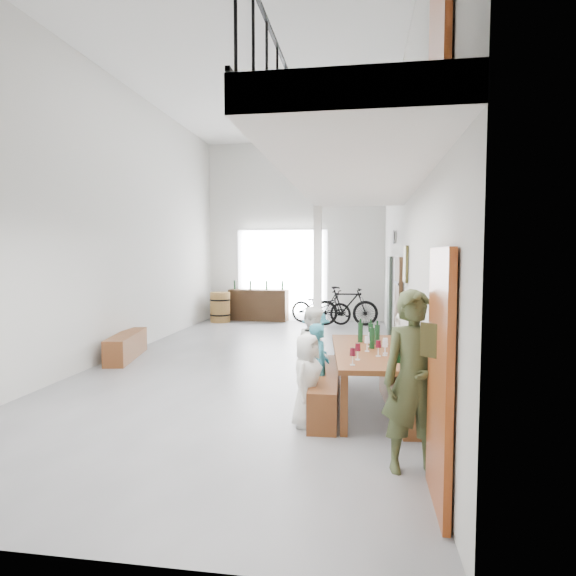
% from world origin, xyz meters
% --- Properties ---
extents(floor, '(12.00, 12.00, 0.00)m').
position_xyz_m(floor, '(0.00, 0.00, 0.00)').
color(floor, slate).
rests_on(floor, ground).
extents(room_walls, '(12.00, 12.00, 12.00)m').
position_xyz_m(room_walls, '(0.00, 0.00, 3.55)').
color(room_walls, silver).
rests_on(room_walls, ground).
extents(gateway_portal, '(2.80, 0.08, 2.80)m').
position_xyz_m(gateway_portal, '(-0.40, 5.94, 1.40)').
color(gateway_portal, white).
rests_on(gateway_portal, ground).
extents(right_wall_decor, '(0.07, 8.28, 5.07)m').
position_xyz_m(right_wall_decor, '(2.70, -1.87, 1.74)').
color(right_wall_decor, '#903F19').
rests_on(right_wall_decor, ground).
extents(balcony, '(1.52, 5.62, 4.00)m').
position_xyz_m(balcony, '(1.98, -3.13, 2.96)').
color(balcony, white).
rests_on(balcony, ground).
extents(tasting_table, '(1.16, 2.42, 0.79)m').
position_xyz_m(tasting_table, '(2.20, -2.49, 0.71)').
color(tasting_table, brown).
rests_on(tasting_table, ground).
extents(bench_inner, '(0.41, 2.14, 0.49)m').
position_xyz_m(bench_inner, '(1.61, -2.54, 0.24)').
color(bench_inner, brown).
rests_on(bench_inner, ground).
extents(bench_wall, '(0.45, 2.02, 0.46)m').
position_xyz_m(bench_wall, '(2.57, -2.58, 0.23)').
color(bench_wall, brown).
rests_on(bench_wall, ground).
extents(tableware, '(0.47, 1.57, 0.35)m').
position_xyz_m(tableware, '(2.18, -2.41, 0.93)').
color(tableware, black).
rests_on(tableware, tasting_table).
extents(side_bench, '(0.72, 1.79, 0.49)m').
position_xyz_m(side_bench, '(-2.50, -0.10, 0.25)').
color(side_bench, brown).
rests_on(side_bench, ground).
extents(oak_barrel, '(0.61, 0.61, 0.90)m').
position_xyz_m(oak_barrel, '(-2.17, 5.12, 0.45)').
color(oak_barrel, olive).
rests_on(oak_barrel, ground).
extents(serving_counter, '(1.85, 0.62, 0.96)m').
position_xyz_m(serving_counter, '(-1.10, 5.65, 0.48)').
color(serving_counter, '#3D2716').
rests_on(serving_counter, ground).
extents(counter_bottles, '(1.58, 0.12, 0.28)m').
position_xyz_m(counter_bottles, '(-1.10, 5.66, 1.10)').
color(counter_bottles, black).
rests_on(counter_bottles, serving_counter).
extents(guest_left_a, '(0.50, 0.62, 1.11)m').
position_xyz_m(guest_left_a, '(1.44, -3.26, 0.55)').
color(guest_left_a, white).
rests_on(guest_left_a, ground).
extents(guest_left_b, '(0.34, 0.46, 1.15)m').
position_xyz_m(guest_left_b, '(1.53, -2.64, 0.57)').
color(guest_left_b, teal).
rests_on(guest_left_b, ground).
extents(guest_left_c, '(0.64, 0.74, 1.31)m').
position_xyz_m(guest_left_c, '(1.42, -2.10, 0.65)').
color(guest_left_c, white).
rests_on(guest_left_c, ground).
extents(guest_left_d, '(0.63, 0.85, 1.18)m').
position_xyz_m(guest_left_d, '(1.38, -1.61, 0.59)').
color(guest_left_d, teal).
rests_on(guest_left_d, ground).
extents(guest_right_a, '(0.37, 0.68, 1.09)m').
position_xyz_m(guest_right_a, '(2.77, -3.03, 0.55)').
color(guest_right_a, red).
rests_on(guest_right_a, ground).
extents(guest_right_b, '(0.39, 1.13, 1.21)m').
position_xyz_m(guest_right_b, '(2.84, -2.42, 0.60)').
color(guest_right_b, black).
rests_on(guest_right_b, ground).
extents(guest_right_c, '(0.53, 0.67, 1.21)m').
position_xyz_m(guest_right_c, '(2.70, -1.78, 0.60)').
color(guest_right_c, white).
rests_on(guest_right_c, ground).
extents(host_standing, '(0.69, 0.51, 1.72)m').
position_xyz_m(host_standing, '(2.57, -4.30, 0.86)').
color(host_standing, '#404B2A').
rests_on(host_standing, ground).
extents(potted_plant, '(0.39, 0.35, 0.41)m').
position_xyz_m(potted_plant, '(2.45, 0.37, 0.20)').
color(potted_plant, '#1F5525').
rests_on(potted_plant, ground).
extents(bicycle_near, '(2.01, 1.22, 1.00)m').
position_xyz_m(bicycle_near, '(0.87, 5.27, 0.50)').
color(bicycle_near, black).
rests_on(bicycle_near, ground).
extents(bicycle_far, '(1.91, 0.68, 1.13)m').
position_xyz_m(bicycle_far, '(1.60, 4.94, 0.56)').
color(bicycle_far, black).
rests_on(bicycle_far, ground).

